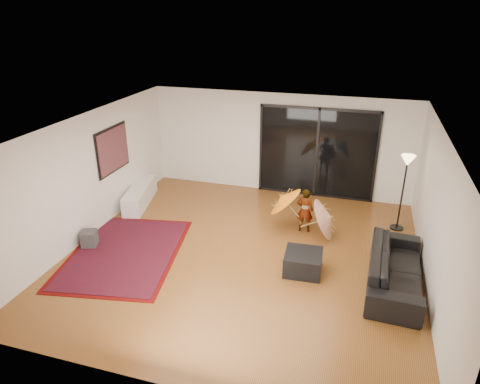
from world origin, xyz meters
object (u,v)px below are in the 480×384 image
at_px(sofa, 396,269).
at_px(child, 305,210).
at_px(media_console, 140,195).
at_px(ottoman, 303,262).

relative_size(sofa, child, 2.27).
relative_size(media_console, sofa, 0.75).
height_order(ottoman, child, child).
xyz_separation_m(sofa, child, (-1.91, 1.59, 0.17)).
distance_m(ottoman, child, 1.68).
bearing_deg(ottoman, media_console, 157.45).
bearing_deg(media_console, ottoman, -35.24).
distance_m(sofa, ottoman, 1.68).
bearing_deg(media_console, child, -15.95).
height_order(media_console, child, child).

